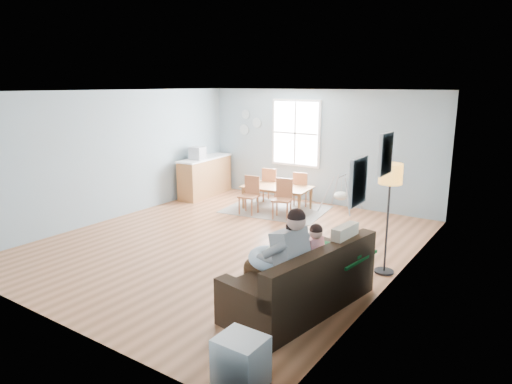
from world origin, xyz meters
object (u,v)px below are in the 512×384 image
Objects in this scene: chair_sw at (250,193)px; monitor at (197,153)px; father at (281,257)px; toddler at (309,248)px; dining_table at (276,198)px; sofa at (304,285)px; counter at (205,176)px; floor_lamp at (390,183)px; storage_cube at (240,361)px; baby_swing at (341,195)px; chair_ne at (301,187)px; chair_nw at (271,183)px; chair_se at (283,196)px.

chair_sw is 2.04m from monitor.
father reaches higher than monitor.
dining_table is (-2.72, 3.62, -0.46)m from toddler.
sofa is 1.47× the size of dining_table.
counter is 4.99× the size of monitor.
sofa is at bearing -106.26° from floor_lamp.
storage_cube is 6.31m from dining_table.
sofa is 4.83m from baby_swing.
dining_table is 1.87× the size of chair_ne.
chair_nw is at bearing 127.78° from toddler.
chair_ne is 0.95m from baby_swing.
monitor reaches higher than chair_ne.
chair_se is 2.76m from monitor.
chair_nw is 1.04× the size of baby_swing.
chair_se is at bearing 149.31° from floor_lamp.
father is 1.65× the size of chair_se.
counter is at bearing 132.62° from storage_cube.
father is 5.24m from chair_ne.
chair_se is 1.04× the size of chair_ne.
floor_lamp is at bearing -30.69° from chair_se.
monitor reaches higher than toddler.
chair_ne is 1.00× the size of baby_swing.
chair_ne is at bearing 97.44° from chair_se.
father is 4.88m from dining_table.
chair_ne is at bearing 119.60° from toddler.
monitor reaches higher than chair_nw.
dining_table is 1.80× the size of chair_se.
chair_se reaches higher than baby_swing.
chair_nw reaches higher than baby_swing.
father is 4.57m from chair_sw.
dining_table is at bearing -149.16° from baby_swing.
floor_lamp reaches higher than dining_table.
toddler is 2.40× the size of monitor.
chair_sw is 0.99× the size of chair_nw.
monitor is at bearing 178.40° from dining_table.
monitor is (-4.92, 3.44, 0.41)m from toddler.
floor_lamp is 4.01m from chair_sw.
dining_table is at bearing 122.07° from father.
chair_ne is at bearing 8.09° from chair_nw.
chair_ne is (-2.40, 4.22, -0.28)m from toddler.
sofa is 2.59× the size of toddler.
toddler is 3.87m from chair_se.
father reaches higher than storage_cube.
chair_se reaches higher than dining_table.
baby_swing reaches higher than dining_table.
dining_table is at bearing -46.09° from chair_nw.
chair_ne reaches higher than dining_table.
counter is 0.73m from monitor.
baby_swing is at bearing 9.14° from chair_ne.
toddler reaches higher than chair_nw.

